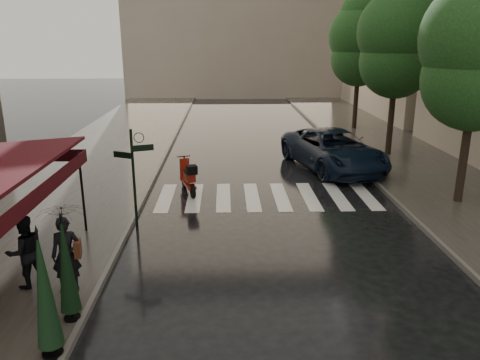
{
  "coord_description": "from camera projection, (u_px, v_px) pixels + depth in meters",
  "views": [
    {
      "loc": [
        1.47,
        -10.19,
        5.55
      ],
      "look_at": [
        1.93,
        3.53,
        1.4
      ],
      "focal_mm": 35.0,
      "sensor_mm": 36.0,
      "label": 1
    }
  ],
  "objects": [
    {
      "name": "tree_far",
      "position": [
        360.0,
        40.0,
        28.21
      ],
      "size": [
        3.8,
        3.8,
        8.16
      ],
      "color": "black",
      "rests_on": "sidewalk_far"
    },
    {
      "name": "sidewalk_near",
      "position": [
        102.0,
        157.0,
        22.63
      ],
      "size": [
        6.0,
        60.0,
        0.12
      ],
      "primitive_type": "cube",
      "color": "#38332D",
      "rests_on": "ground"
    },
    {
      "name": "tree_near",
      "position": [
        479.0,
        46.0,
        14.85
      ],
      "size": [
        3.8,
        3.8,
        7.99
      ],
      "color": "black",
      "rests_on": "sidewalk_far"
    },
    {
      "name": "pedestrian_terrace",
      "position": [
        25.0,
        252.0,
        10.49
      ],
      "size": [
        1.05,
        1.02,
        1.7
      ],
      "primitive_type": "imported",
      "rotation": [
        0.0,
        0.0,
        3.83
      ],
      "color": "black",
      "rests_on": "sidewalk_near"
    },
    {
      "name": "pedestrian_with_umbrella",
      "position": [
        63.0,
        222.0,
        10.06
      ],
      "size": [
        1.21,
        1.23,
        2.49
      ],
      "rotation": [
        0.0,
        0.0,
        0.19
      ],
      "color": "black",
      "rests_on": "sidewalk_near"
    },
    {
      "name": "ground",
      "position": [
        165.0,
        278.0,
        11.31
      ],
      "size": [
        120.0,
        120.0,
        0.0
      ],
      "primitive_type": "plane",
      "color": "black",
      "rests_on": "ground"
    },
    {
      "name": "curb_near",
      "position": [
        165.0,
        156.0,
        22.72
      ],
      "size": [
        0.12,
        60.0,
        0.16
      ],
      "primitive_type": "cube",
      "color": "#595651",
      "rests_on": "ground"
    },
    {
      "name": "curb_far",
      "position": [
        346.0,
        155.0,
        23.0
      ],
      "size": [
        0.12,
        60.0,
        0.16
      ],
      "primitive_type": "cube",
      "color": "#595651",
      "rests_on": "ground"
    },
    {
      "name": "crosswalk",
      "position": [
        266.0,
        197.0,
        17.14
      ],
      "size": [
        7.85,
        3.2,
        0.01
      ],
      "color": "silver",
      "rests_on": "ground"
    },
    {
      "name": "sidewalk_far",
      "position": [
        402.0,
        155.0,
        23.09
      ],
      "size": [
        5.5,
        60.0,
        0.12
      ],
      "primitive_type": "cube",
      "color": "#38332D",
      "rests_on": "ground"
    },
    {
      "name": "parasol_front",
      "position": [
        66.0,
        264.0,
        9.12
      ],
      "size": [
        0.4,
        0.4,
        2.25
      ],
      "color": "black",
      "rests_on": "sidewalk_near"
    },
    {
      "name": "parked_car",
      "position": [
        333.0,
        150.0,
        20.63
      ],
      "size": [
        4.31,
        6.69,
        1.71
      ],
      "primitive_type": "imported",
      "rotation": [
        0.0,
        0.0,
        0.26
      ],
      "color": "black",
      "rests_on": "ground"
    },
    {
      "name": "tree_mid",
      "position": [
        399.0,
        38.0,
        21.46
      ],
      "size": [
        3.8,
        3.8,
        8.34
      ],
      "color": "black",
      "rests_on": "sidewalk_far"
    },
    {
      "name": "scooter",
      "position": [
        188.0,
        178.0,
        17.41
      ],
      "size": [
        0.86,
        1.86,
        1.26
      ],
      "rotation": [
        0.0,
        0.0,
        0.31
      ],
      "color": "black",
      "rests_on": "ground"
    },
    {
      "name": "signpost",
      "position": [
        134.0,
        172.0,
        13.61
      ],
      "size": [
        1.17,
        0.29,
        3.1
      ],
      "color": "black",
      "rests_on": "ground"
    },
    {
      "name": "parasol_back",
      "position": [
        44.0,
        289.0,
        8.01
      ],
      "size": [
        0.46,
        0.46,
        2.45
      ],
      "color": "black",
      "rests_on": "sidewalk_near"
    }
  ]
}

